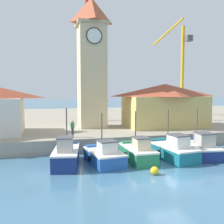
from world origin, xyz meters
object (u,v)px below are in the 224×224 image
(fishing_boat_left_inner, at_px, (138,152))
(warehouse_right, at_px, (165,105))
(fishing_boat_left_outer, at_px, (104,156))
(port_crane_near, at_px, (181,80))
(port_crane_far, at_px, (88,64))
(fishing_boat_center, at_px, (200,148))
(clock_tower, at_px, (92,60))
(mooring_buoy, at_px, (154,171))
(dock_worker_near_tower, at_px, (72,128))
(fishing_boat_mid_left, at_px, (172,150))
(fishing_boat_far_left, at_px, (66,155))

(fishing_boat_left_inner, height_order, warehouse_right, warehouse_right)
(fishing_boat_left_outer, bearing_deg, port_crane_near, 49.76)
(port_crane_far, bearing_deg, warehouse_right, -46.52)
(port_crane_near, bearing_deg, fishing_boat_left_outer, -130.24)
(fishing_boat_center, bearing_deg, clock_tower, 124.33)
(warehouse_right, height_order, port_crane_far, port_crane_far)
(mooring_buoy, height_order, dock_worker_near_tower, dock_worker_near_tower)
(fishing_boat_left_outer, distance_m, warehouse_right, 13.89)
(fishing_boat_left_inner, xyz_separation_m, dock_worker_near_tower, (-4.65, 4.77, 1.42))
(fishing_boat_mid_left, distance_m, fishing_boat_center, 2.77)
(port_crane_far, bearing_deg, port_crane_near, 15.76)
(fishing_boat_left_outer, height_order, fishing_boat_mid_left, fishing_boat_mid_left)
(fishing_boat_left_inner, height_order, port_crane_far, port_crane_far)
(fishing_boat_far_left, xyz_separation_m, fishing_boat_mid_left, (8.64, -0.35, -0.06))
(fishing_boat_center, relative_size, port_crane_near, 0.31)
(fishing_boat_far_left, height_order, fishing_boat_left_outer, fishing_boat_far_left)
(fishing_boat_far_left, relative_size, warehouse_right, 0.51)
(warehouse_right, distance_m, dock_worker_near_tower, 12.50)
(port_crane_near, height_order, dock_worker_near_tower, port_crane_near)
(port_crane_near, bearing_deg, mooring_buoy, -122.44)
(fishing_boat_left_inner, height_order, port_crane_near, port_crane_near)
(fishing_boat_mid_left, relative_size, warehouse_right, 0.55)
(fishing_boat_left_inner, bearing_deg, mooring_buoy, -91.45)
(port_crane_far, bearing_deg, dock_worker_near_tower, -105.67)
(fishing_boat_left_inner, xyz_separation_m, warehouse_right, (6.87, 9.30, 3.19))
(fishing_boat_far_left, height_order, port_crane_far, port_crane_far)
(fishing_boat_mid_left, relative_size, port_crane_near, 0.31)
(fishing_boat_left_outer, distance_m, mooring_buoy, 4.27)
(fishing_boat_center, distance_m, port_crane_far, 20.59)
(fishing_boat_center, relative_size, warehouse_right, 0.55)
(port_crane_near, bearing_deg, fishing_boat_far_left, -134.79)
(fishing_boat_far_left, height_order, port_crane_near, port_crane_near)
(fishing_boat_far_left, xyz_separation_m, fishing_boat_left_inner, (5.61, -0.35, -0.08))
(port_crane_near, distance_m, mooring_buoy, 31.64)
(mooring_buoy, distance_m, dock_worker_near_tower, 9.58)
(fishing_boat_center, bearing_deg, port_crane_near, 64.44)
(warehouse_right, bearing_deg, mooring_buoy, -118.62)
(fishing_boat_mid_left, bearing_deg, clock_tower, 112.77)
(fishing_boat_mid_left, distance_m, mooring_buoy, 4.67)
(fishing_boat_left_inner, xyz_separation_m, fishing_boat_center, (5.78, 0.26, -0.01))
(warehouse_right, distance_m, mooring_buoy, 14.96)
(fishing_boat_center, xyz_separation_m, mooring_buoy, (-5.87, -3.70, -0.42))
(clock_tower, relative_size, mooring_buoy, 29.44)
(port_crane_far, bearing_deg, fishing_boat_mid_left, -77.02)
(fishing_boat_left_outer, xyz_separation_m, fishing_boat_left_inner, (2.78, 0.16, 0.04))
(fishing_boat_left_outer, bearing_deg, dock_worker_near_tower, 110.75)
(port_crane_far, bearing_deg, fishing_boat_far_left, -104.82)
(fishing_boat_mid_left, distance_m, clock_tower, 14.73)
(fishing_boat_far_left, height_order, clock_tower, clock_tower)
(warehouse_right, xyz_separation_m, mooring_buoy, (-6.95, -12.74, -3.63))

